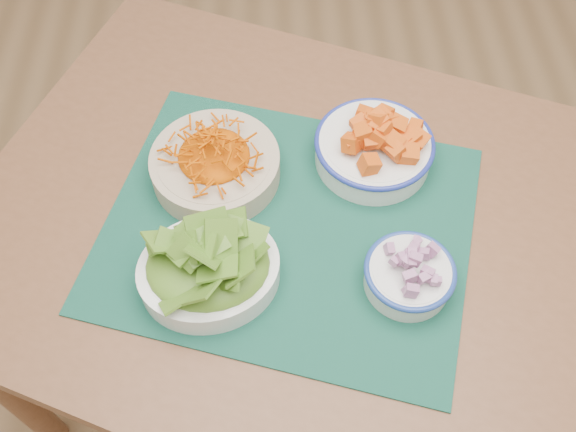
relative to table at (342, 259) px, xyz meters
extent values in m
cube|color=brown|center=(0.00, 0.00, 0.07)|extent=(1.54, 1.32, 0.04)
cylinder|color=brown|center=(-0.69, -0.11, -0.31)|extent=(0.06, 0.06, 0.71)
cylinder|color=brown|center=(-0.39, 0.58, -0.31)|extent=(0.06, 0.06, 0.71)
cube|color=#0A2F25|center=(-0.10, 0.01, 0.09)|extent=(0.73, 0.66, 0.00)
cylinder|color=#C0AB8F|center=(-0.22, 0.13, 0.12)|extent=(0.27, 0.27, 0.05)
ellipsoid|color=#D55800|center=(-0.22, 0.13, 0.16)|extent=(0.20, 0.20, 0.03)
cylinder|color=white|center=(0.06, 0.15, 0.12)|extent=(0.22, 0.22, 0.05)
torus|color=navy|center=(0.06, 0.15, 0.14)|extent=(0.21, 0.21, 0.01)
ellipsoid|color=#DD590F|center=(0.06, 0.15, 0.17)|extent=(0.18, 0.18, 0.06)
ellipsoid|color=#386817|center=(-0.23, -0.08, 0.17)|extent=(0.20, 0.17, 0.06)
cylinder|color=silver|center=(0.09, -0.10, 0.12)|extent=(0.17, 0.17, 0.05)
torus|color=navy|center=(0.09, -0.10, 0.14)|extent=(0.14, 0.14, 0.01)
ellipsoid|color=#781856|center=(0.09, -0.10, 0.15)|extent=(0.12, 0.12, 0.03)
camera|label=1|loc=(-0.12, -0.58, 1.01)|focal=40.00mm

